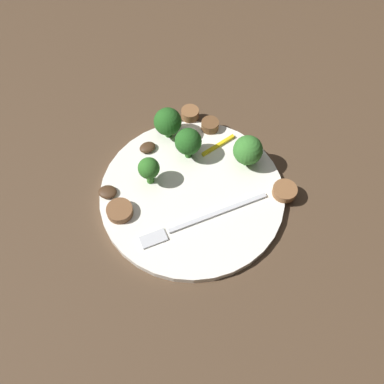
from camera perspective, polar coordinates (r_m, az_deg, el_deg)
The scene contains 14 objects.
ground_plane at distance 0.63m, azimuth 0.00°, elevation -0.53°, with size 1.40×1.40×0.00m, color #4C3826.
plate at distance 0.63m, azimuth 0.00°, elevation -0.26°, with size 0.26×0.26×0.01m, color white.
fork at distance 0.60m, azimuth 0.29°, elevation -4.01°, with size 0.17×0.08×0.00m.
broccoli_floret_0 at distance 0.61m, azimuth -5.53°, elevation 2.96°, with size 0.03×0.03×0.05m.
broccoli_floret_1 at distance 0.66m, azimuth -3.12°, elevation 8.94°, with size 0.04×0.04×0.05m.
broccoli_floret_2 at distance 0.63m, azimuth 7.15°, elevation 5.30°, with size 0.04×0.04×0.05m.
broccoli_floret_3 at distance 0.63m, azimuth -0.49°, elevation 6.43°, with size 0.04×0.04×0.05m.
sausage_slice_0 at distance 0.70m, azimuth -0.25°, elevation 10.00°, with size 0.03×0.03×0.01m, color brown.
sausage_slice_1 at distance 0.63m, azimuth 11.76°, elevation 0.14°, with size 0.03×0.03×0.01m, color brown.
sausage_slice_2 at distance 0.69m, azimuth 2.32°, elevation 8.54°, with size 0.03×0.03×0.01m, color brown.
sausage_slice_3 at distance 0.61m, azimuth -9.22°, elevation -2.40°, with size 0.04×0.04×0.01m, color brown.
mushroom_0 at distance 0.67m, azimuth -5.70°, elevation 5.69°, with size 0.02×0.02×0.01m, color #422B19.
mushroom_2 at distance 0.63m, azimuth -10.73°, elevation 0.01°, with size 0.03×0.02×0.01m, color #422B19.
pepper_strip_0 at distance 0.67m, azimuth 3.37°, elevation 5.99°, with size 0.06×0.00×0.00m, color yellow.
Camera 1 is at (0.23, 0.23, 0.54)m, focal length 41.72 mm.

